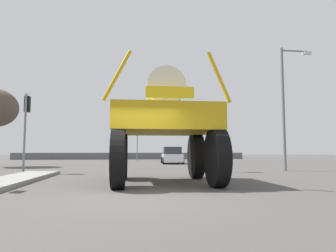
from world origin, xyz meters
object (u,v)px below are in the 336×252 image
Objects in this scene: oversize_sprayer at (164,125)px; traffic_signal_near_left at (26,115)px; traffic_signal_far_left at (137,137)px; streetlight_near_right at (286,101)px; sedan_ahead at (172,156)px; traffic_signal_near_right at (207,124)px.

oversize_sprayer reaches higher than traffic_signal_near_left.
traffic_signal_far_left is 0.54× the size of streetlight_near_right.
streetlight_near_right is at bearing -67.22° from traffic_signal_far_left.
streetlight_near_right is at bearing 0.41° from traffic_signal_near_left.
oversize_sprayer is 1.24× the size of traffic_signal_near_left.
streetlight_near_right is (7.88, 5.48, 2.00)m from oversize_sprayer.
traffic_signal_near_left is 20.73m from traffic_signal_far_left.
sedan_ahead is 9.60m from traffic_signal_far_left.
streetlight_near_right is (14.50, 0.10, 1.09)m from traffic_signal_near_left.
sedan_ahead is 1.06× the size of traffic_signal_far_left.
traffic_signal_near_left is 14.54m from streetlight_near_right.
traffic_signal_near_left is at bearing -107.54° from traffic_signal_far_left.
oversize_sprayer is 8.57m from traffic_signal_near_left.
traffic_signal_near_left is at bearing -179.96° from traffic_signal_near_right.
traffic_signal_near_right is (0.49, -10.89, 1.95)m from sedan_ahead.
sedan_ahead is at bearing -71.47° from traffic_signal_far_left.
oversize_sprayer is 9.80m from streetlight_near_right.
traffic_signal_near_left is 9.72m from traffic_signal_near_right.
traffic_signal_far_left is at bearing 21.77° from sedan_ahead.
traffic_signal_far_left is at bearing 112.78° from streetlight_near_right.
traffic_signal_far_left is (-2.97, 8.87, 2.16)m from sedan_ahead.
traffic_signal_near_left reaches higher than traffic_signal_far_left.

